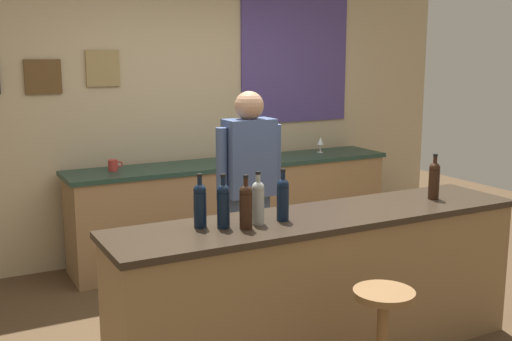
% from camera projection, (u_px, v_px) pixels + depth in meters
% --- Properties ---
extents(ground_plane, '(10.00, 10.00, 0.00)m').
position_uv_depth(ground_plane, '(288.00, 330.00, 4.26)').
color(ground_plane, '#4C3823').
extents(back_wall, '(6.00, 0.09, 2.80)m').
position_uv_depth(back_wall, '(181.00, 104.00, 5.77)').
color(back_wall, tan).
rests_on(back_wall, ground_plane).
extents(bar_counter, '(2.68, 0.60, 0.92)m').
position_uv_depth(bar_counter, '(322.00, 286.00, 3.83)').
color(bar_counter, olive).
rests_on(bar_counter, ground_plane).
extents(side_counter, '(3.10, 0.56, 0.90)m').
position_uv_depth(side_counter, '(235.00, 208.00, 5.80)').
color(side_counter, olive).
rests_on(side_counter, ground_plane).
extents(bartender, '(0.52, 0.21, 1.62)m').
position_uv_depth(bartender, '(249.00, 185.00, 4.50)').
color(bartender, '#384766').
rests_on(bartender, ground_plane).
extents(bar_stool, '(0.32, 0.32, 0.68)m').
position_uv_depth(bar_stool, '(383.00, 330.00, 3.22)').
color(bar_stool, brown).
rests_on(bar_stool, ground_plane).
extents(wine_bottle_a, '(0.07, 0.07, 0.31)m').
position_uv_depth(wine_bottle_a, '(200.00, 204.00, 3.44)').
color(wine_bottle_a, black).
rests_on(wine_bottle_a, bar_counter).
extents(wine_bottle_b, '(0.07, 0.07, 0.31)m').
position_uv_depth(wine_bottle_b, '(223.00, 204.00, 3.43)').
color(wine_bottle_b, black).
rests_on(wine_bottle_b, bar_counter).
extents(wine_bottle_c, '(0.07, 0.07, 0.31)m').
position_uv_depth(wine_bottle_c, '(246.00, 205.00, 3.41)').
color(wine_bottle_c, black).
rests_on(wine_bottle_c, bar_counter).
extents(wine_bottle_d, '(0.07, 0.07, 0.31)m').
position_uv_depth(wine_bottle_d, '(258.00, 201.00, 3.51)').
color(wine_bottle_d, '#999E99').
rests_on(wine_bottle_d, bar_counter).
extents(wine_bottle_e, '(0.07, 0.07, 0.31)m').
position_uv_depth(wine_bottle_e, '(283.00, 198.00, 3.58)').
color(wine_bottle_e, black).
rests_on(wine_bottle_e, bar_counter).
extents(wine_bottle_f, '(0.07, 0.07, 0.31)m').
position_uv_depth(wine_bottle_f, '(434.00, 179.00, 4.12)').
color(wine_bottle_f, black).
rests_on(wine_bottle_f, bar_counter).
extents(wine_glass_a, '(0.07, 0.07, 0.16)m').
position_uv_depth(wine_glass_a, '(239.00, 151.00, 5.61)').
color(wine_glass_a, silver).
rests_on(wine_glass_a, side_counter).
extents(wine_glass_b, '(0.07, 0.07, 0.16)m').
position_uv_depth(wine_glass_b, '(320.00, 142.00, 6.20)').
color(wine_glass_b, silver).
rests_on(wine_glass_b, side_counter).
extents(coffee_mug, '(0.13, 0.08, 0.09)m').
position_uv_depth(coffee_mug, '(113.00, 165.00, 5.24)').
color(coffee_mug, '#B2332D').
rests_on(coffee_mug, side_counter).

